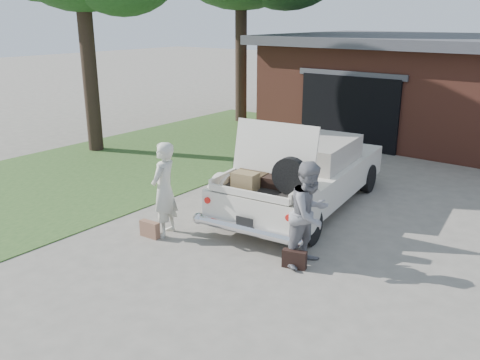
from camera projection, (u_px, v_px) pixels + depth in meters
The scene contains 8 objects.
ground at pixel (219, 247), 9.01m from camera, with size 90.00×90.00×0.00m, color gray.
grass_strip at pixel (139, 160), 14.47m from camera, with size 6.00×16.00×0.02m, color #2D4C1E.
house at pixel (467, 88), 16.56m from camera, with size 12.80×7.80×3.30m.
sedan at pixel (304, 174), 10.68m from camera, with size 2.53×5.24×2.08m.
woman_left at pixel (164, 190), 9.27m from camera, with size 0.65×0.43×1.78m, color beige.
woman_right at pixel (310, 214), 8.16m from camera, with size 0.85×0.66×1.75m, color gray.
suitcase_left at pixel (150, 229), 9.38m from camera, with size 0.40×0.13×0.31m, color #91624A.
suitcase_right at pixel (294, 259), 8.22m from camera, with size 0.40×0.13×0.31m, color black.
Camera 1 is at (5.31, -6.27, 3.91)m, focal length 38.00 mm.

